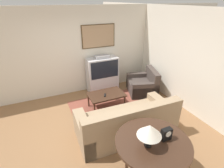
% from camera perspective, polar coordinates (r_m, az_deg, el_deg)
% --- Properties ---
extents(ground_plane, '(12.00, 12.00, 0.00)m').
position_cam_1_polar(ground_plane, '(4.40, -4.90, -14.41)').
color(ground_plane, '#8E6642').
extents(wall_back, '(12.00, 0.10, 2.70)m').
position_cam_1_polar(wall_back, '(5.62, -12.80, 10.05)').
color(wall_back, silver).
rests_on(wall_back, ground_plane).
extents(wall_right, '(0.06, 12.00, 2.70)m').
position_cam_1_polar(wall_right, '(5.08, 23.76, 6.69)').
color(wall_right, silver).
rests_on(wall_right, ground_plane).
extents(area_rug, '(2.14, 1.46, 0.01)m').
position_cam_1_polar(area_rug, '(5.16, -1.01, -7.34)').
color(area_rug, brown).
rests_on(area_rug, ground_plane).
extents(tv, '(1.02, 0.46, 1.24)m').
position_cam_1_polar(tv, '(5.82, -3.12, 3.19)').
color(tv, silver).
rests_on(tv, ground_plane).
extents(couch, '(2.25, 1.06, 0.91)m').
position_cam_1_polar(couch, '(4.08, 4.90, -12.50)').
color(couch, '#9E8466').
rests_on(couch, ground_plane).
extents(armchair, '(1.11, 1.19, 0.80)m').
position_cam_1_polar(armchair, '(5.89, 10.11, -0.34)').
color(armchair, '#473D38').
rests_on(armchair, ground_plane).
extents(coffee_table, '(0.99, 0.64, 0.46)m').
position_cam_1_polar(coffee_table, '(4.91, -1.90, -3.71)').
color(coffee_table, '#3D2619').
rests_on(coffee_table, ground_plane).
extents(console_table, '(1.22, 1.22, 0.81)m').
position_cam_1_polar(console_table, '(3.04, 13.15, -18.65)').
color(console_table, '#3D2619').
rests_on(console_table, ground_plane).
extents(table_lamp, '(0.37, 0.37, 0.40)m').
position_cam_1_polar(table_lamp, '(2.71, 12.18, -14.63)').
color(table_lamp, black).
rests_on(table_lamp, console_table).
extents(mantel_clock, '(0.17, 0.10, 0.20)m').
position_cam_1_polar(mantel_clock, '(3.01, 17.31, -15.36)').
color(mantel_clock, black).
rests_on(mantel_clock, console_table).
extents(remote, '(0.11, 0.16, 0.02)m').
position_cam_1_polar(remote, '(4.81, -2.31, -3.65)').
color(remote, black).
rests_on(remote, coffee_table).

